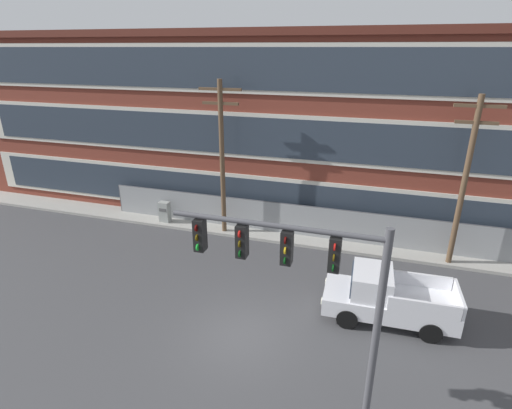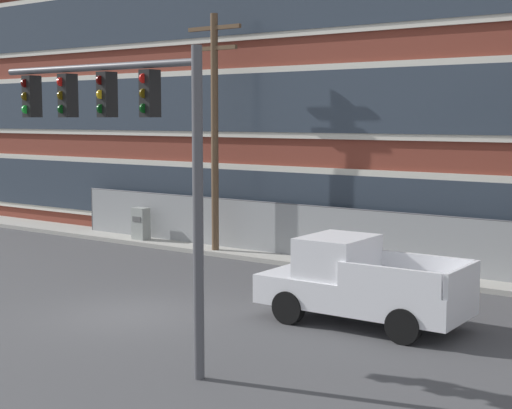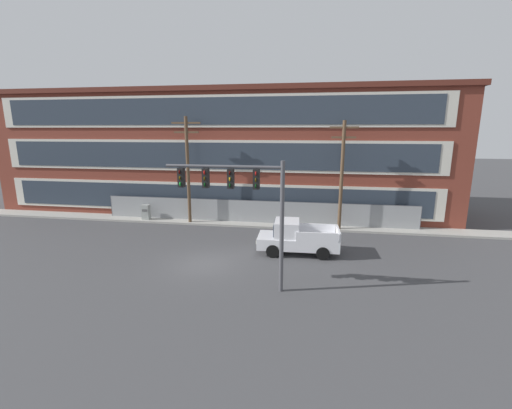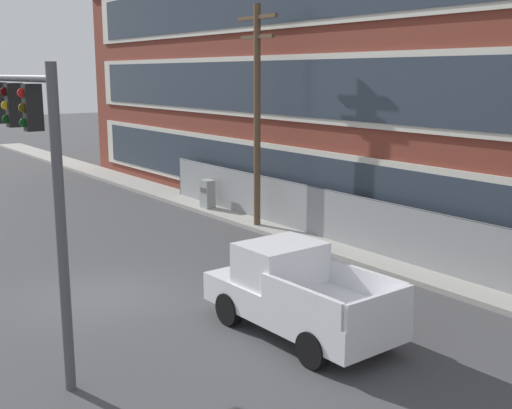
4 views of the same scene
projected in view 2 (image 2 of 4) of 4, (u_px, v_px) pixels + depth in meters
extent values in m
plane|color=#424244|center=(131.00, 314.00, 19.62)|extent=(160.00, 160.00, 0.00)
cube|color=#9E9B93|center=(313.00, 262.00, 26.40)|extent=(80.00, 1.82, 0.16)
cube|color=brown|center=(336.00, 109.00, 31.99)|extent=(40.22, 9.74, 10.54)
cube|color=beige|center=(265.00, 200.00, 28.43)|extent=(37.00, 0.10, 2.53)
cube|color=#2D3844|center=(264.00, 200.00, 28.38)|extent=(35.39, 0.06, 2.11)
cube|color=beige|center=(265.00, 103.00, 28.04)|extent=(37.00, 0.10, 2.53)
cube|color=#2D3844|center=(264.00, 103.00, 28.00)|extent=(35.39, 0.06, 2.11)
cube|color=beige|center=(265.00, 2.00, 27.66)|extent=(37.00, 0.10, 2.53)
cube|color=#2D3844|center=(264.00, 2.00, 27.61)|extent=(35.39, 0.06, 2.11)
cube|color=gray|center=(353.00, 238.00, 25.68)|extent=(25.28, 0.04, 1.93)
cylinder|color=#4C4C51|center=(92.00, 211.00, 33.18)|extent=(0.06, 0.06, 1.93)
cylinder|color=#4C4C51|center=(354.00, 209.00, 25.57)|extent=(25.28, 0.05, 0.05)
cylinder|color=#4C4C51|center=(198.00, 216.00, 14.46)|extent=(0.20, 0.20, 6.21)
cylinder|color=#4C4C51|center=(94.00, 67.00, 15.77)|extent=(5.45, 0.14, 0.14)
cube|color=black|center=(150.00, 94.00, 14.91)|extent=(0.28, 0.32, 0.90)
cylinder|color=red|center=(143.00, 78.00, 14.74)|extent=(0.04, 0.18, 0.18)
cylinder|color=#503E08|center=(143.00, 93.00, 14.77)|extent=(0.04, 0.18, 0.18)
cylinder|color=#0A4011|center=(143.00, 108.00, 14.80)|extent=(0.04, 0.18, 0.18)
cube|color=black|center=(107.00, 95.00, 15.62)|extent=(0.28, 0.32, 0.90)
cylinder|color=#4B0807|center=(100.00, 80.00, 15.44)|extent=(0.04, 0.18, 0.18)
cylinder|color=gold|center=(100.00, 94.00, 15.47)|extent=(0.04, 0.18, 0.18)
cylinder|color=#0A4011|center=(101.00, 109.00, 15.51)|extent=(0.04, 0.18, 0.18)
cube|color=black|center=(68.00, 96.00, 16.32)|extent=(0.28, 0.32, 0.90)
cylinder|color=red|center=(61.00, 82.00, 16.15)|extent=(0.04, 0.18, 0.18)
cylinder|color=#503E08|center=(61.00, 95.00, 16.18)|extent=(0.04, 0.18, 0.18)
cylinder|color=#0A4011|center=(61.00, 109.00, 16.21)|extent=(0.04, 0.18, 0.18)
cube|color=black|center=(32.00, 97.00, 17.03)|extent=(0.28, 0.32, 0.90)
cylinder|color=#4B0807|center=(25.00, 83.00, 16.85)|extent=(0.04, 0.18, 0.18)
cylinder|color=#503E08|center=(25.00, 96.00, 16.88)|extent=(0.04, 0.18, 0.18)
cylinder|color=green|center=(26.00, 109.00, 16.91)|extent=(0.04, 0.18, 0.18)
cube|color=silver|center=(363.00, 293.00, 18.60)|extent=(5.01, 2.23, 0.70)
cube|color=silver|center=(338.00, 256.00, 18.90)|extent=(1.54, 1.95, 0.96)
cube|color=#283342|center=(310.00, 253.00, 19.34)|extent=(0.11, 1.70, 0.72)
cube|color=silver|center=(388.00, 280.00, 17.11)|extent=(2.47, 0.20, 0.56)
cube|color=silver|center=(424.00, 266.00, 18.70)|extent=(2.47, 0.20, 0.56)
cube|color=silver|center=(463.00, 279.00, 17.16)|extent=(0.16, 1.99, 0.56)
cylinder|color=black|center=(288.00, 307.00, 18.71)|extent=(0.81, 0.29, 0.80)
cylinder|color=black|center=(328.00, 293.00, 20.26)|extent=(0.81, 0.29, 0.80)
cylinder|color=black|center=(404.00, 326.00, 17.02)|extent=(0.81, 0.29, 0.80)
cylinder|color=black|center=(437.00, 309.00, 18.58)|extent=(0.81, 0.29, 0.80)
cube|color=white|center=(259.00, 282.00, 19.41)|extent=(0.07, 0.24, 0.16)
cube|color=white|center=(290.00, 272.00, 20.60)|extent=(0.07, 0.24, 0.16)
cylinder|color=brown|center=(215.00, 136.00, 27.84)|extent=(0.26, 0.26, 8.53)
cube|color=brown|center=(214.00, 28.00, 27.42)|extent=(2.31, 0.14, 0.14)
cube|color=brown|center=(214.00, 48.00, 27.50)|extent=(1.96, 0.14, 0.14)
cube|color=#939993|center=(141.00, 226.00, 30.65)|extent=(0.63, 0.45, 1.40)
cube|color=#515151|center=(136.00, 219.00, 30.44)|extent=(0.44, 0.02, 0.20)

